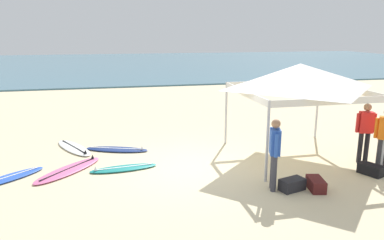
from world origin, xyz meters
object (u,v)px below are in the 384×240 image
(gear_bag_near_tent, at_px, (292,185))
(gear_bag_by_pole, at_px, (371,169))
(surfboard_blue, at_px, (9,178))
(person_blue, at_px, (275,150))
(canopy_tent, at_px, (300,76))
(surfboard_navy, at_px, (117,149))
(surfboard_teal, at_px, (123,168))
(surfboard_pink, at_px, (69,170))
(gear_bag_on_sand, at_px, (316,184))
(person_red, at_px, (365,129))
(surfboard_white, at_px, (74,148))

(gear_bag_near_tent, distance_m, gear_bag_by_pole, 2.50)
(surfboard_blue, bearing_deg, person_blue, -17.97)
(canopy_tent, relative_size, surfboard_navy, 1.67)
(person_blue, distance_m, gear_bag_near_tent, 0.96)
(surfboard_navy, xyz_separation_m, person_blue, (3.52, -3.79, 0.95))
(surfboard_blue, bearing_deg, surfboard_teal, 1.02)
(canopy_tent, relative_size, gear_bag_by_pole, 5.71)
(gear_bag_near_tent, bearing_deg, gear_bag_by_pole, 10.34)
(surfboard_navy, xyz_separation_m, gear_bag_near_tent, (3.95, -3.93, 0.10))
(surfboard_pink, relative_size, surfboard_navy, 1.02)
(surfboard_blue, bearing_deg, canopy_tent, 0.82)
(gear_bag_near_tent, distance_m, gear_bag_on_sand, 0.57)
(surfboard_pink, distance_m, surfboard_teal, 1.44)
(canopy_tent, relative_size, gear_bag_on_sand, 5.71)
(surfboard_teal, distance_m, gear_bag_by_pole, 6.54)
(surfboard_blue, xyz_separation_m, person_blue, (6.26, -2.03, 0.95))
(surfboard_navy, xyz_separation_m, person_red, (6.79, -2.61, 0.95))
(canopy_tent, height_order, gear_bag_on_sand, canopy_tent)
(surfboard_teal, bearing_deg, person_red, -7.71)
(surfboard_white, distance_m, surfboard_blue, 2.62)
(canopy_tent, xyz_separation_m, surfboard_blue, (-7.95, -0.11, -2.35))
(surfboard_white, bearing_deg, person_red, -20.63)
(surfboard_pink, relative_size, gear_bag_on_sand, 3.49)
(canopy_tent, relative_size, surfboard_teal, 1.86)
(person_blue, xyz_separation_m, gear_bag_by_pole, (2.89, 0.32, -0.85))
(person_blue, bearing_deg, surfboard_white, 138.91)
(surfboard_navy, bearing_deg, surfboard_teal, -85.92)
(surfboard_blue, distance_m, person_blue, 6.65)
(surfboard_white, xyz_separation_m, person_blue, (4.86, -4.24, 0.95))
(surfboard_blue, height_order, gear_bag_on_sand, gear_bag_on_sand)
(surfboard_teal, xyz_separation_m, gear_bag_by_pole, (6.29, -1.76, 0.10))
(surfboard_white, relative_size, surfboard_blue, 1.23)
(person_blue, height_order, person_red, same)
(canopy_tent, distance_m, surfboard_teal, 5.60)
(gear_bag_by_pole, bearing_deg, surfboard_navy, 151.54)
(surfboard_white, bearing_deg, surfboard_blue, -122.33)
(person_blue, xyz_separation_m, gear_bag_near_tent, (0.43, -0.13, -0.85))
(gear_bag_by_pole, bearing_deg, surfboard_blue, 169.40)
(surfboard_pink, distance_m, person_red, 8.23)
(person_red, distance_m, gear_bag_near_tent, 3.24)
(person_blue, relative_size, person_red, 1.00)
(canopy_tent, relative_size, person_blue, 2.00)
(surfboard_teal, height_order, gear_bag_on_sand, gear_bag_on_sand)
(surfboard_blue, distance_m, gear_bag_near_tent, 7.03)
(surfboard_navy, bearing_deg, surfboard_blue, -147.25)
(surfboard_white, distance_m, gear_bag_by_pole, 8.69)
(surfboard_blue, xyz_separation_m, gear_bag_on_sand, (7.25, -2.26, 0.10))
(surfboard_teal, bearing_deg, surfboard_navy, 94.08)
(gear_bag_near_tent, bearing_deg, canopy_tent, 61.11)
(surfboard_pink, distance_m, gear_bag_on_sand, 6.34)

